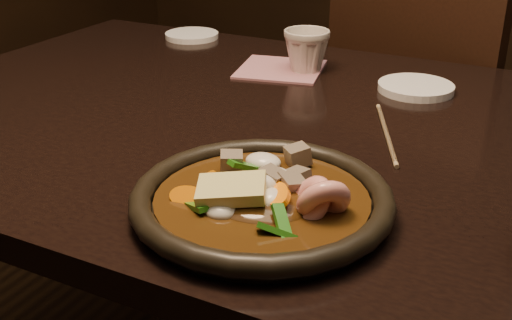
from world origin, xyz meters
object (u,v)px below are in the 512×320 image
at_px(table, 342,177).
at_px(chair, 432,118).
at_px(plate, 262,201).
at_px(tea_cup, 306,50).

xyz_separation_m(table, chair, (-0.00, 0.67, -0.13)).
relative_size(table, plate, 5.21).
distance_m(table, tea_cup, 0.33).
relative_size(table, tea_cup, 17.98).
height_order(chair, tea_cup, chair).
relative_size(plate, tea_cup, 3.45).
height_order(plate, tea_cup, tea_cup).
distance_m(table, chair, 0.68).
distance_m(table, plate, 0.29).
relative_size(chair, plate, 3.23).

